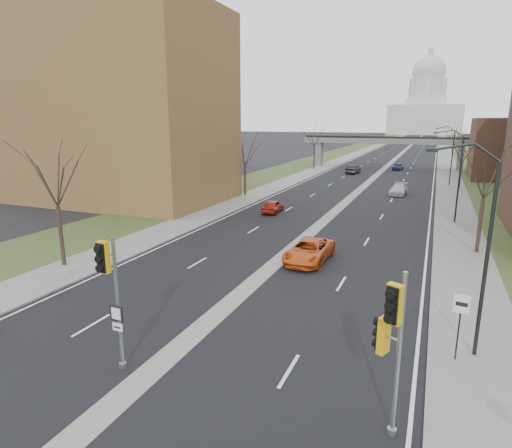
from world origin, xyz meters
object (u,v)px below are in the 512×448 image
Objects in this scene: signal_pole_right at (391,331)px; car_left_far at (353,169)px; car_right_near at (309,251)px; car_right_far at (398,166)px; car_right_mid at (399,189)px; car_left_near at (273,206)px; speed_limit_sign at (460,315)px; signal_pole_median at (110,281)px.

signal_pole_right is 1.13× the size of car_left_far.
car_left_far is 52.80m from car_right_near.
car_right_mid is at bearing -77.85° from car_right_far.
car_right_near is at bearing 115.66° from car_left_near.
car_right_mid is 1.18× the size of car_right_far.
car_right_mid is (-5.64, 41.52, -1.36)m from speed_limit_sign.
speed_limit_sign is 0.58× the size of car_right_mid.
speed_limit_sign is (2.23, 5.41, -1.48)m from signal_pole_right.
car_left_near is at bearing -93.30° from car_right_far.
signal_pole_right is at bearing -82.19° from car_right_mid.
car_left_near is 16.47m from car_right_near.
signal_pole_median is at bearing 95.38° from car_left_near.
speed_limit_sign is 13.68m from car_right_near.
speed_limit_sign is 0.69× the size of car_right_far.
car_right_mid is at bearing -127.70° from car_left_near.
car_left_far is (-13.18, 68.00, -2.75)m from signal_pole_right.
signal_pole_median is 78.08m from car_right_far.
signal_pole_median is at bearing 98.05° from car_left_far.
car_left_near is 20.50m from car_right_mid.
car_left_near is 0.85× the size of car_left_far.
car_right_far is at bearing 91.33° from car_right_near.
car_left_near is 38.10m from car_left_far.
car_right_near reaches higher than car_right_mid.
car_left_far is 11.86m from car_right_far.
car_left_far is 23.23m from car_right_mid.
speed_limit_sign is 41.92m from car_right_mid.
car_right_mid is at bearing 117.93° from signal_pole_right.
car_left_near is 0.84× the size of car_right_mid.
car_right_near is 31.53m from car_right_mid.
speed_limit_sign reaches higher than car_left_far.
signal_pole_median is 1.34× the size of car_left_near.
speed_limit_sign is 64.47m from car_left_far.
car_right_mid is at bearing 120.30° from car_left_far.
car_right_far is at bearing 98.57° from car_right_mid.
car_left_near is at bearing 92.86° from car_left_far.
signal_pole_median is 1.00× the size of signal_pole_right.
car_right_near is 1.33× the size of car_right_far.
car_right_mid is at bearing 85.85° from car_right_near.
speed_limit_sign reaches higher than car_right_far.
signal_pole_right is 0.99× the size of car_right_near.
car_right_mid is at bearing 84.12° from signal_pole_median.
car_right_near is 1.13× the size of car_right_mid.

